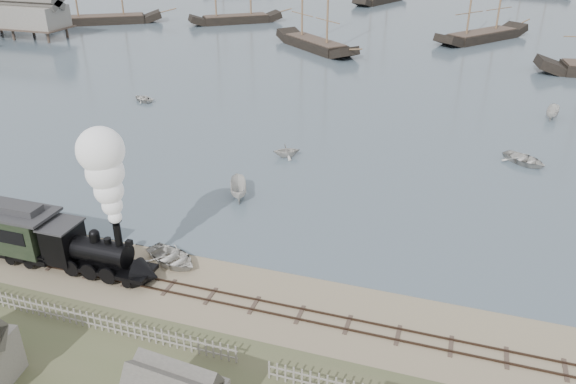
% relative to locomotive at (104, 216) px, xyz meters
% --- Properties ---
extents(ground, '(600.00, 600.00, 0.00)m').
position_rel_locomotive_xyz_m(ground, '(8.16, 2.00, -4.69)').
color(ground, tan).
rests_on(ground, ground).
extents(rail_track, '(120.00, 1.80, 0.16)m').
position_rel_locomotive_xyz_m(rail_track, '(8.16, 0.00, -4.65)').
color(rail_track, '#39291F').
rests_on(rail_track, ground).
extents(picket_fence_west, '(19.00, 0.10, 1.20)m').
position_rel_locomotive_xyz_m(picket_fence_west, '(1.66, -5.00, -4.69)').
color(picket_fence_west, gray).
rests_on(picket_fence_west, ground).
extents(locomotive, '(8.18, 3.06, 10.20)m').
position_rel_locomotive_xyz_m(locomotive, '(0.00, 0.00, 0.00)').
color(locomotive, black).
rests_on(locomotive, ground).
extents(beached_dinghy, '(4.46, 5.17, 0.90)m').
position_rel_locomotive_xyz_m(beached_dinghy, '(2.97, 2.65, -4.24)').
color(beached_dinghy, beige).
rests_on(beached_dinghy, ground).
extents(rowboat_0, '(4.52, 4.40, 0.76)m').
position_rel_locomotive_xyz_m(rowboat_0, '(-13.12, 15.90, -4.25)').
color(rowboat_0, beige).
rests_on(rowboat_0, harbor_water).
extents(rowboat_1, '(3.27, 3.43, 1.41)m').
position_rel_locomotive_xyz_m(rowboat_1, '(4.70, 23.15, -3.93)').
color(rowboat_1, beige).
rests_on(rowboat_1, harbor_water).
extents(rowboat_2, '(3.94, 2.78, 1.43)m').
position_rel_locomotive_xyz_m(rowboat_2, '(3.48, 13.51, -3.92)').
color(rowboat_2, beige).
rests_on(rowboat_2, harbor_water).
extents(rowboat_3, '(5.16, 5.39, 0.91)m').
position_rel_locomotive_xyz_m(rowboat_3, '(27.33, 28.77, -4.18)').
color(rowboat_3, beige).
rests_on(rowboat_3, harbor_water).
extents(rowboat_5, '(3.77, 2.06, 1.38)m').
position_rel_locomotive_xyz_m(rowboat_5, '(31.06, 44.21, -3.95)').
color(rowboat_5, beige).
rests_on(rowboat_5, harbor_water).
extents(rowboat_6, '(3.56, 4.00, 0.68)m').
position_rel_locomotive_xyz_m(rowboat_6, '(-18.88, 35.04, -4.29)').
color(rowboat_6, beige).
rests_on(rowboat_6, harbor_water).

